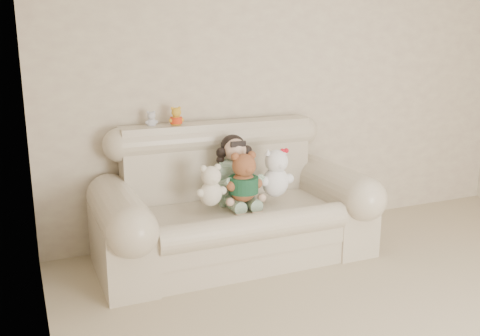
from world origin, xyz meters
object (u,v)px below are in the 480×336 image
Objects in this scene: sofa at (235,195)px; cream_teddy at (211,181)px; brown_teddy at (244,172)px; white_cat at (276,168)px; seated_child at (235,169)px.

cream_teddy is (-0.24, -0.12, 0.16)m from sofa.
sofa is at bearing 2.92° from cream_teddy.
cream_teddy is at bearing -152.94° from sofa.
cream_teddy is at bearing 165.47° from brown_teddy.
white_cat is at bearing -21.31° from cream_teddy.
brown_teddy is at bearing -85.20° from seated_child.
white_cat is at bearing -9.07° from brown_teddy.
brown_teddy is (-0.01, -0.20, 0.03)m from seated_child.
white_cat is (0.26, -0.18, 0.03)m from seated_child.
white_cat reaches higher than brown_teddy.
sofa is at bearing 84.17° from brown_teddy.
cream_teddy is (-0.54, -0.03, -0.04)m from white_cat.
brown_teddy is 0.28m from white_cat.
seated_child is 1.54× the size of cream_teddy.
white_cat is at bearing -24.75° from seated_child.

